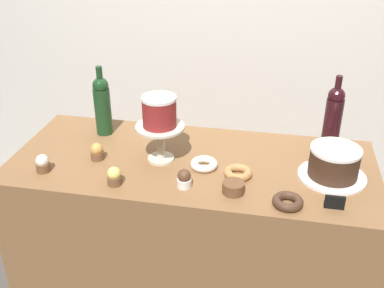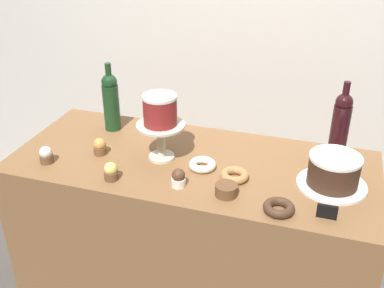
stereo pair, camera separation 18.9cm
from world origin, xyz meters
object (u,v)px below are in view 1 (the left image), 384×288
Objects in this scene: cupcake_lemon at (114,176)px; chocolate_round_cake at (334,162)px; wine_bottle_green at (102,105)px; cupcake_caramel at (97,152)px; price_sign_chalkboard at (335,202)px; cookie_stack at (233,188)px; white_layer_cake at (159,111)px; donut_sugar at (204,164)px; donut_chocolate at (288,202)px; wine_bottle_dark_red at (333,116)px; cupcake_vanilla at (43,164)px; cupcake_chocolate at (184,179)px; donut_maple at (238,173)px; cake_stand_pedestal at (160,137)px.

chocolate_round_cake is at bearing 14.46° from cupcake_lemon.
cupcake_caramel is (0.06, -0.24, -0.11)m from wine_bottle_green.
cookie_stack is at bearing 175.20° from price_sign_chalkboard.
wine_bottle_green is 4.65× the size of price_sign_chalkboard.
chocolate_round_cake is at bearing -0.26° from white_layer_cake.
wine_bottle_green is 0.57m from donut_sugar.
donut_chocolate is at bearing -26.40° from wine_bottle_green.
cupcake_vanilla is at bearing -158.51° from wine_bottle_dark_red.
price_sign_chalkboard reaches higher than donut_chocolate.
cupcake_caramel is 0.81m from donut_chocolate.
donut_sugar is (0.05, 0.15, -0.02)m from cupcake_chocolate.
cupcake_chocolate is (-0.56, -0.18, -0.04)m from chocolate_round_cake.
donut_maple is (0.77, 0.11, -0.02)m from cupcake_vanilla.
cookie_stack is (0.33, -0.19, -0.08)m from cake_stand_pedestal.
wine_bottle_green is 1.10m from price_sign_chalkboard.
chocolate_round_cake is 2.63× the size of cupcake_chocolate.
wine_bottle_dark_red reaches higher than donut_sugar.
wine_bottle_dark_red is at bearing 88.40° from price_sign_chalkboard.
donut_maple is at bearing -137.67° from wine_bottle_dark_red.
donut_chocolate is (0.85, -0.42, -0.13)m from wine_bottle_green.
cupcake_chocolate is at bearing 173.08° from donut_chocolate.
chocolate_round_cake is 1.15m from cupcake_vanilla.
cupcake_chocolate is 0.43m from cupcake_caramel.
wine_bottle_green is 4.38× the size of cupcake_caramel.
price_sign_chalkboard is (0.69, -0.22, -0.08)m from cake_stand_pedestal.
cupcake_caramel is (-0.14, 0.17, 0.00)m from cupcake_lemon.
cupcake_vanilla is at bearing 177.13° from donut_chocolate.
wine_bottle_dark_red is at bearing 21.11° from cake_stand_pedestal.
chocolate_round_cake is 2.79× the size of price_sign_chalkboard.
chocolate_round_cake reaches higher than cupcake_caramel.
chocolate_round_cake is at bearing -10.92° from wine_bottle_green.
cupcake_chocolate is at bearing -107.93° from donut_sugar.
wine_bottle_green is (-1.02, 0.20, 0.07)m from chocolate_round_cake.
cupcake_lemon is 0.32m from cupcake_vanilla.
donut_sugar is 1.60× the size of price_sign_chalkboard.
white_layer_cake is at bearing 127.45° from cupcake_chocolate.
wine_bottle_green reaches higher than donut_chocolate.
chocolate_round_cake is 1.75× the size of donut_sugar.
chocolate_round_cake is 0.22m from price_sign_chalkboard.
cupcake_chocolate is (0.46, -0.37, -0.11)m from wine_bottle_green.
donut_chocolate is 1.60× the size of price_sign_chalkboard.
donut_chocolate is at bearing -1.08° from cupcake_lemon.
donut_chocolate is at bearing -127.00° from chocolate_round_cake.
cupcake_chocolate and cupcake_vanilla have the same top height.
cupcake_vanilla is 0.77m from cookie_stack.
cake_stand_pedestal is at bearing 179.74° from chocolate_round_cake.
cupcake_chocolate is at bearing -149.41° from donut_maple.
wine_bottle_dark_red is 4.38× the size of cupcake_chocolate.
wine_bottle_green is 0.76m from cookie_stack.
cookie_stack is at bearing -29.54° from white_layer_cake.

